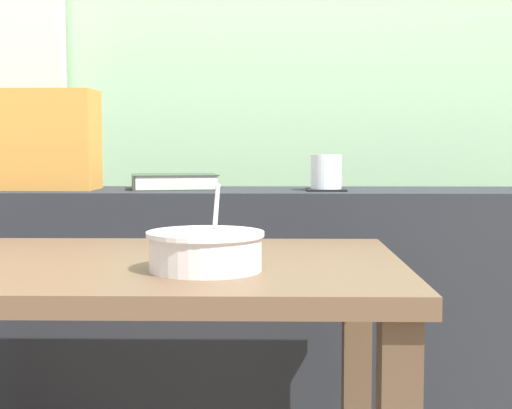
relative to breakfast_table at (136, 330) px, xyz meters
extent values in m
cube|color=#9EC699|center=(0.10, 1.29, 0.80)|extent=(4.80, 0.08, 2.80)
cube|color=#23262B|center=(0.10, 0.63, -0.19)|extent=(2.80, 0.31, 0.82)
cube|color=brown|center=(0.00, 0.00, 0.11)|extent=(0.97, 0.66, 0.03)
cube|color=black|center=(0.39, 0.58, 0.22)|extent=(0.10, 0.10, 0.00)
cylinder|color=white|center=(0.39, 0.58, 0.27)|extent=(0.08, 0.08, 0.09)
cylinder|color=gold|center=(0.39, 0.58, 0.26)|extent=(0.07, 0.07, 0.06)
cube|color=#334233|center=(-0.01, 0.65, 0.22)|extent=(0.24, 0.20, 0.00)
cube|color=silver|center=(-0.01, 0.65, 0.24)|extent=(0.23, 0.19, 0.03)
cube|color=#334233|center=(-0.01, 0.65, 0.26)|extent=(0.24, 0.20, 0.00)
cube|color=#334233|center=(-0.11, 0.63, 0.24)|extent=(0.04, 0.16, 0.04)
cube|color=#D18938|center=(-0.37, 0.63, 0.35)|extent=(0.32, 0.15, 0.26)
cylinder|color=silver|center=(0.14, -0.11, 0.16)|extent=(0.19, 0.19, 0.07)
cylinder|color=silver|center=(0.14, -0.11, 0.19)|extent=(0.20, 0.20, 0.01)
cylinder|color=#B27038|center=(0.14, -0.11, 0.16)|extent=(0.17, 0.17, 0.05)
cylinder|color=silver|center=(0.15, -0.08, 0.21)|extent=(0.03, 0.12, 0.13)
ellipsoid|color=silver|center=(0.15, -0.06, 0.17)|extent=(0.03, 0.05, 0.01)
camera|label=1|loc=(0.25, -1.40, 0.34)|focal=54.51mm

